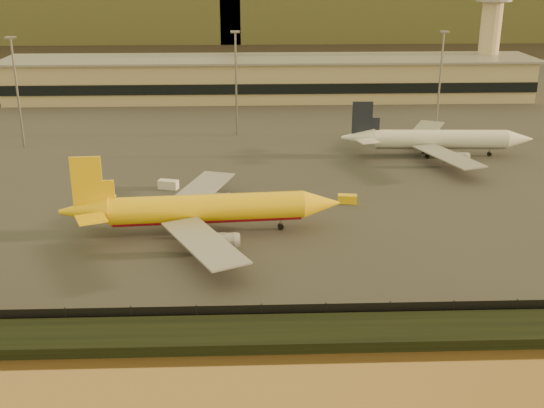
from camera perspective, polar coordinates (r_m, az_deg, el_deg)
The scene contains 11 objects.
ground at distance 97.68m, azimuth 2.47°, elevation -5.95°, with size 900.00×900.00×0.00m, color black.
embankment at distance 82.47m, azimuth 3.41°, elevation -10.72°, with size 320.00×7.00×1.40m, color black.
tarmac at distance 187.49m, azimuth 0.18°, elevation 7.00°, with size 320.00×220.00×0.20m, color #2D2D2D.
perimeter_fence at distance 85.61m, azimuth 3.17°, elevation -9.00°, with size 300.00×0.05×2.20m, color black.
terminal_building at distance 216.17m, azimuth -4.06°, elevation 10.39°, with size 202.00×25.00×12.60m.
control_tower at distance 232.67m, azimuth 17.85°, elevation 14.04°, with size 11.20×11.20×35.50m.
apron_light_masts at distance 166.16m, azimuth 5.74°, elevation 10.67°, with size 152.20×12.20×25.40m.
dhl_cargo_jet at distance 110.38m, azimuth -5.83°, elevation -0.47°, with size 45.21×44.17×13.50m.
white_narrowbody_jet at distance 157.19m, azimuth 13.62°, elevation 5.23°, with size 42.86×41.84×12.32m.
gse_vehicle_yellow at distance 124.94m, azimuth 6.32°, elevation 0.43°, with size 3.46×1.56×1.56m, color yellow.
gse_vehicle_white at distance 133.26m, azimuth -8.67°, elevation 1.62°, with size 3.78×1.70×1.70m, color silver.
Camera 1 is at (-7.48, -87.34, 43.10)m, focal length 45.00 mm.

